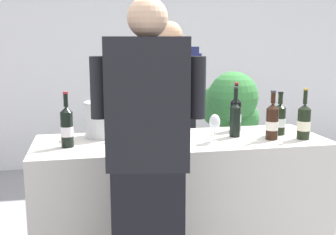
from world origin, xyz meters
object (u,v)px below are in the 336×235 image
wine_glass (215,123)px  wine_bottle_2 (272,121)px  wine_bottle_3 (280,119)px  wine_bottle_6 (137,117)px  person_server (169,129)px  potted_shrub (231,114)px  person_guest (149,181)px  wine_bottle_5 (236,114)px  wine_bottle_4 (304,122)px  wine_bottle_1 (67,127)px  ice_bucket (102,119)px  wine_bottle_0 (235,118)px

wine_glass → wine_bottle_2: bearing=0.9°
wine_bottle_3 → wine_bottle_2: bearing=-132.5°
wine_bottle_6 → person_server: person_server is taller
wine_bottle_3 → potted_shrub: potted_shrub is taller
wine_bottle_2 → person_guest: 1.05m
wine_bottle_2 → wine_bottle_5: 0.33m
wine_bottle_6 → potted_shrub: size_ratio=0.27×
wine_bottle_4 → wine_bottle_6: size_ratio=0.98×
wine_bottle_5 → wine_bottle_6: bearing=-174.5°
wine_bottle_1 → potted_shrub: (1.50, 1.20, -0.18)m
wine_bottle_6 → person_guest: size_ratio=0.20×
wine_bottle_1 → wine_bottle_6: wine_bottle_6 is taller
wine_bottle_4 → ice_bucket: wine_bottle_4 is taller
wine_bottle_2 → wine_bottle_3: (0.12, 0.13, -0.01)m
wine_glass → person_server: 0.83m
wine_bottle_2 → person_guest: size_ratio=0.19×
wine_bottle_1 → wine_bottle_6: size_ratio=0.98×
wine_bottle_0 → wine_bottle_6: (-0.65, 0.11, 0.01)m
wine_bottle_4 → wine_bottle_5: 0.48m
wine_bottle_3 → person_guest: bearing=-147.9°
wine_bottle_6 → person_guest: person_guest is taller
wine_bottle_4 → potted_shrub: size_ratio=0.26×
wine_bottle_6 → wine_bottle_1: bearing=-159.3°
person_server → wine_glass: bearing=-80.8°
wine_bottle_3 → wine_bottle_5: 0.31m
wine_bottle_2 → wine_bottle_3: bearing=47.5°
wine_bottle_5 → person_guest: size_ratio=0.20×
wine_bottle_6 → potted_shrub: bearing=44.6°
wine_bottle_5 → person_guest: (-0.76, -0.81, -0.18)m
wine_bottle_2 → potted_shrub: (0.19, 1.27, -0.17)m
ice_bucket → wine_bottle_5: bearing=0.0°
wine_bottle_4 → wine_bottle_5: size_ratio=0.96×
wine_bottle_3 → wine_glass: wine_bottle_3 is taller
wine_bottle_5 → wine_bottle_2: bearing=-65.3°
wine_bottle_4 → person_guest: size_ratio=0.19×
wine_bottle_3 → ice_bucket: bearing=171.8°
wine_bottle_0 → wine_bottle_6: wine_bottle_6 is taller
wine_glass → potted_shrub: bearing=65.3°
wine_bottle_6 → wine_bottle_3: bearing=-6.1°
wine_bottle_2 → potted_shrub: potted_shrub is taller
wine_bottle_1 → wine_glass: 0.92m
wine_bottle_2 → wine_bottle_0: bearing=149.5°
wine_bottle_3 → wine_bottle_4: (0.09, -0.16, 0.01)m
wine_glass → ice_bucket: (-0.69, 0.31, -0.00)m
wine_bottle_3 → wine_bottle_5: bearing=145.7°
wine_bottle_4 → wine_bottle_6: (-1.07, 0.26, 0.02)m
wine_bottle_1 → wine_glass: bearing=-4.2°
wine_bottle_4 → person_server: person_server is taller
wine_bottle_6 → wine_glass: (0.46, -0.24, -0.01)m
wine_glass → person_guest: person_guest is taller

